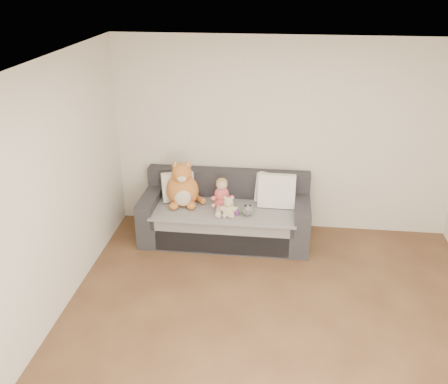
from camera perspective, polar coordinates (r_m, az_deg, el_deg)
name	(u,v)px	position (r m, az deg, el deg)	size (l,w,h in m)	color
room_shell	(280,206)	(4.72, 6.47, -1.62)	(5.00, 5.00, 5.00)	brown
sofa	(226,216)	(6.66, 0.20, -2.77)	(2.20, 0.94, 0.85)	#2D2D32
cushion_left	(178,186)	(6.69, -5.30, 0.64)	(0.46, 0.33, 0.40)	white
cushion_right_back	(272,190)	(6.58, 5.54, 0.26)	(0.48, 0.36, 0.41)	white
cushion_right_front	(277,191)	(6.51, 6.04, 0.14)	(0.48, 0.22, 0.45)	white
toddler	(222,197)	(6.41, -0.22, -0.53)	(0.29, 0.43, 0.42)	#EB536C
plush_cat	(183,188)	(6.54, -4.75, 0.48)	(0.53, 0.49, 0.65)	#C4582B
teddy_bear	(228,208)	(6.26, 0.52, -1.85)	(0.22, 0.16, 0.28)	#C6B389
plush_cow	(247,210)	(6.31, 2.70, -2.05)	(0.15, 0.22, 0.18)	white
sippy_cup	(236,210)	(6.31, 1.43, -2.10)	(0.11, 0.09, 0.13)	#7B3591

